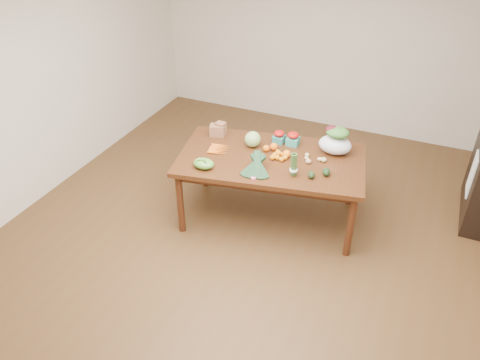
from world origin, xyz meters
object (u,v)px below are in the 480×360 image
at_px(cabbage, 253,139).
at_px(salad_bag, 335,142).
at_px(mandarin_cluster, 278,154).
at_px(kale_bunch, 256,167).
at_px(paper_bag, 217,129).
at_px(asparagus_bundle, 294,165).
at_px(dining_table, 270,188).

xyz_separation_m(cabbage, salad_bag, (0.82, 0.21, 0.05)).
height_order(mandarin_cluster, kale_bunch, kale_bunch).
relative_size(mandarin_cluster, kale_bunch, 0.45).
bearing_deg(paper_bag, kale_bunch, -39.47).
relative_size(kale_bunch, salad_bag, 1.19).
distance_m(mandarin_cluster, salad_bag, 0.60).
bearing_deg(salad_bag, cabbage, -165.53).
distance_m(paper_bag, kale_bunch, 0.87).
relative_size(asparagus_bundle, salad_bag, 0.74).
bearing_deg(salad_bag, paper_bag, -173.82).
height_order(kale_bunch, salad_bag, salad_bag).
height_order(mandarin_cluster, salad_bag, salad_bag).
bearing_deg(paper_bag, salad_bag, 6.18).
bearing_deg(salad_bag, dining_table, -148.27).
xyz_separation_m(paper_bag, asparagus_bundle, (1.02, -0.44, 0.05)).
distance_m(dining_table, paper_bag, 0.86).
relative_size(dining_table, asparagus_bundle, 7.43).
bearing_deg(dining_table, kale_bunch, -106.48).
bearing_deg(kale_bunch, mandarin_cluster, 63.43).
bearing_deg(paper_bag, mandarin_cluster, -13.71).
bearing_deg(paper_bag, dining_table, -16.47).
bearing_deg(paper_bag, cabbage, -9.44).
xyz_separation_m(mandarin_cluster, salad_bag, (0.49, 0.33, 0.09)).
relative_size(dining_table, cabbage, 11.04).
distance_m(paper_bag, salad_bag, 1.27).
xyz_separation_m(mandarin_cluster, asparagus_bundle, (0.24, -0.26, 0.08)).
xyz_separation_m(cabbage, asparagus_bundle, (0.57, -0.37, 0.04)).
bearing_deg(asparagus_bundle, dining_table, 131.65).
bearing_deg(dining_table, mandarin_cluster, 5.08).
bearing_deg(cabbage, dining_table, -27.40).
xyz_separation_m(cabbage, kale_bunch, (0.23, -0.48, -0.00)).
bearing_deg(dining_table, cabbage, 141.62).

